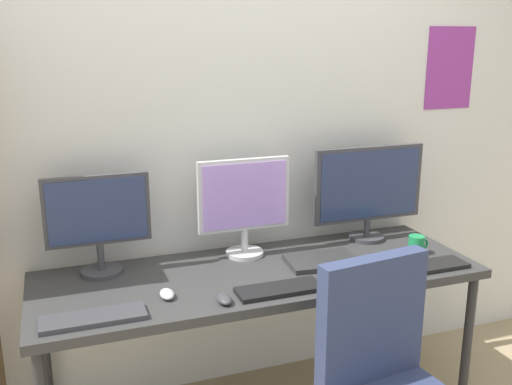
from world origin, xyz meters
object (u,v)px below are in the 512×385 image
monitor_left (98,218)px  mouse_left_side (224,299)px  monitor_center (244,202)px  keyboard_center (279,289)px  mouse_right_side (167,294)px  keyboard_left (94,318)px  laptop_closed (322,261)px  keyboard_right (430,266)px  monitor_right (369,188)px  coffee_mug (417,245)px  desk (260,282)px

monitor_left → mouse_left_side: monitor_left is taller
monitor_center → keyboard_center: bearing=-90.0°
monitor_center → mouse_right_side: size_ratio=4.87×
monitor_center → keyboard_left: size_ratio=1.23×
monitor_left → monitor_center: (0.66, 0.00, 0.01)m
keyboard_center → laptop_closed: bearing=36.0°
keyboard_center → keyboard_right: 0.73m
keyboard_center → mouse_left_side: bearing=-174.7°
monitor_right → coffee_mug: bearing=-66.0°
monitor_center → keyboard_right: 0.89m
monitor_left → keyboard_center: 0.84m
desk → laptop_closed: size_ratio=6.16×
keyboard_center → mouse_right_side: size_ratio=3.70×
keyboard_left → mouse_left_side: size_ratio=3.96×
keyboard_left → laptop_closed: laptop_closed is taller
monitor_right → mouse_right_side: monitor_right is taller
keyboard_left → keyboard_right: bearing=0.0°
monitor_center → laptop_closed: 0.45m
keyboard_right → mouse_right_side: size_ratio=3.59×
monitor_left → laptop_closed: 1.02m
desk → monitor_center: monitor_center is taller
keyboard_center → coffee_mug: 0.80m
monitor_center → keyboard_center: monitor_center is taller
laptop_closed → coffee_mug: size_ratio=3.02×
keyboard_left → keyboard_center: bearing=0.0°
keyboard_right → mouse_left_side: bearing=-178.7°
monitor_left → keyboard_right: 1.49m
desk → monitor_left: monitor_left is taller
desk → mouse_right_side: mouse_right_side is taller
mouse_left_side → keyboard_center: bearing=5.3°
monitor_left → laptop_closed: monitor_left is taller
desk → monitor_right: bearing=17.7°
desk → monitor_right: size_ratio=3.31×
keyboard_left → keyboard_right: 1.47m
keyboard_right → laptop_closed: bearing=153.4°
monitor_center → keyboard_left: monitor_center is taller
keyboard_right → mouse_left_side: 0.98m
keyboard_left → laptop_closed: bearing=11.9°
monitor_center → monitor_right: monitor_right is taller
monitor_left → mouse_right_side: size_ratio=4.67×
keyboard_left → laptop_closed: 1.06m
monitor_left → mouse_left_side: 0.67m
monitor_right → laptop_closed: (-0.37, -0.22, -0.26)m
desk → monitor_left: (-0.66, 0.21, 0.31)m
monitor_center → mouse_right_side: (-0.44, -0.34, -0.25)m
keyboard_left → coffee_mug: size_ratio=3.59×
mouse_right_side → coffee_mug: (1.23, 0.08, 0.03)m
mouse_left_side → coffee_mug: size_ratio=0.91×
coffee_mug → keyboard_center: bearing=-167.3°
desk → keyboard_right: bearing=-17.4°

